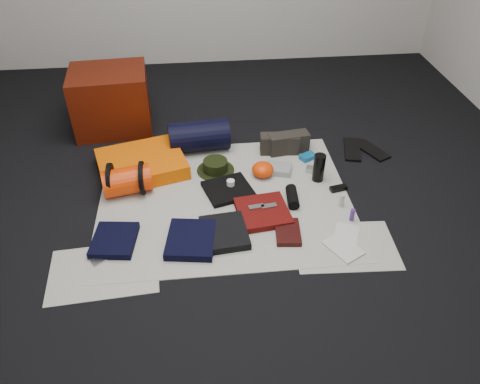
{
  "coord_description": "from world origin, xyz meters",
  "views": [
    {
      "loc": [
        -0.15,
        -2.34,
        1.9
      ],
      "look_at": [
        0.09,
        -0.06,
        0.1
      ],
      "focal_mm": 35.0,
      "sensor_mm": 36.0,
      "label": 1
    }
  ],
  "objects": [
    {
      "name": "orange_stuff_sack",
      "position": [
        0.28,
        0.23,
        0.05
      ],
      "size": [
        0.17,
        0.17,
        0.1
      ],
      "primitive_type": "ellipsoid",
      "rotation": [
        0.0,
        0.0,
        0.13
      ],
      "color": "#E43403",
      "rests_on": "newspaper_mat"
    },
    {
      "name": "stuff_sack",
      "position": [
        -0.62,
        0.14,
        0.1
      ],
      "size": [
        0.34,
        0.24,
        0.18
      ],
      "primitive_type": "cylinder",
      "rotation": [
        0.0,
        1.57,
        0.22
      ],
      "color": "#E43403",
      "rests_on": "newspaper_mat"
    },
    {
      "name": "map_booklet",
      "position": [
        0.63,
        -0.52,
        0.01
      ],
      "size": [
        0.23,
        0.26,
        0.01
      ],
      "primitive_type": "cube",
      "rotation": [
        0.0,
        0.0,
        0.51
      ],
      "color": "beige",
      "rests_on": "newspaper_mat"
    },
    {
      "name": "first_aid_pouch",
      "position": [
        0.39,
        0.26,
        0.03
      ],
      "size": [
        0.2,
        0.18,
        0.04
      ],
      "primitive_type": "cube",
      "rotation": [
        0.0,
        0.0,
        -0.29
      ],
      "color": "gray",
      "rests_on": "newspaper_mat"
    },
    {
      "name": "sack_strap_right",
      "position": [
        -0.52,
        0.14,
        0.11
      ],
      "size": [
        0.02,
        0.22,
        0.22
      ],
      "primitive_type": "cylinder",
      "rotation": [
        0.0,
        1.57,
        0.0
      ],
      "color": "black",
      "rests_on": "newspaper_mat"
    },
    {
      "name": "cyan_case",
      "position": [
        0.63,
        0.39,
        0.02
      ],
      "size": [
        0.13,
        0.12,
        0.04
      ],
      "primitive_type": "cube",
      "rotation": [
        0.0,
        0.0,
        0.51
      ],
      "color": "#0E5689",
      "rests_on": "newspaper_mat"
    },
    {
      "name": "navy_duffel",
      "position": [
        -0.14,
        0.6,
        0.12
      ],
      "size": [
        0.45,
        0.27,
        0.23
      ],
      "primitive_type": "cylinder",
      "rotation": [
        0.0,
        1.57,
        0.09
      ],
      "color": "black",
      "rests_on": "newspaper_mat"
    },
    {
      "name": "floor",
      "position": [
        0.0,
        0.0,
        -0.01
      ],
      "size": [
        4.5,
        4.5,
        0.02
      ],
      "primitive_type": "cube",
      "color": "black",
      "rests_on": "ground"
    },
    {
      "name": "newspaper_sheet_front_left",
      "position": [
        -0.7,
        -0.55,
        0.0
      ],
      "size": [
        0.61,
        0.44,
        0.0
      ],
      "primitive_type": "cube",
      "rotation": [
        0.0,
        0.0,
        0.07
      ],
      "color": "beige",
      "rests_on": "floor"
    },
    {
      "name": "flip_flop_right",
      "position": [
        1.12,
        0.46,
        0.01
      ],
      "size": [
        0.23,
        0.32,
        0.02
      ],
      "primitive_type": "cube",
      "rotation": [
        0.0,
        0.0,
        0.46
      ],
      "color": "black",
      "rests_on": "floor"
    },
    {
      "name": "newspaper_sheet_front_right",
      "position": [
        0.65,
        -0.5,
        0.0
      ],
      "size": [
        0.6,
        0.43,
        0.0
      ],
      "primitive_type": "cube",
      "rotation": [
        0.0,
        0.0,
        -0.05
      ],
      "color": "beige",
      "rests_on": "floor"
    },
    {
      "name": "trousers_navy_b",
      "position": [
        -0.22,
        -0.38,
        0.03
      ],
      "size": [
        0.31,
        0.34,
        0.05
      ],
      "primitive_type": "cube",
      "rotation": [
        0.0,
        0.0,
        -0.15
      ],
      "color": "black",
      "rests_on": "newspaper_mat"
    },
    {
      "name": "boonie_crown",
      "position": [
        -0.04,
        0.32,
        0.05
      ],
      "size": [
        0.17,
        0.17,
        0.07
      ],
      "primitive_type": "cylinder",
      "color": "black",
      "rests_on": "boonie_brim"
    },
    {
      "name": "compact_camera",
      "position": [
        0.63,
        0.23,
        0.02
      ],
      "size": [
        0.11,
        0.09,
        0.04
      ],
      "primitive_type": "cube",
      "rotation": [
        0.0,
        0.0,
        -0.37
      ],
      "color": "#ABAAAF",
      "rests_on": "newspaper_mat"
    },
    {
      "name": "energy_bar_a",
      "position": [
        0.18,
        -0.16,
        0.05
      ],
      "size": [
        0.1,
        0.05,
        0.01
      ],
      "primitive_type": "cube",
      "rotation": [
        0.0,
        0.0,
        0.14
      ],
      "color": "#ABAAAF",
      "rests_on": "red_shirt"
    },
    {
      "name": "sunglasses",
      "position": [
        0.75,
        0.01,
        0.02
      ],
      "size": [
        0.12,
        0.07,
        0.03
      ],
      "primitive_type": "cube",
      "rotation": [
        0.0,
        0.0,
        0.21
      ],
      "color": "black",
      "rests_on": "newspaper_mat"
    },
    {
      "name": "red_shirt",
      "position": [
        0.22,
        -0.18,
        0.03
      ],
      "size": [
        0.34,
        0.34,
        0.04
      ],
      "primitive_type": "cube",
      "rotation": [
        0.0,
        0.0,
        0.12
      ],
      "color": "#530B09",
      "rests_on": "newspaper_mat"
    },
    {
      "name": "sleeping_pad",
      "position": [
        -0.55,
        0.38,
        0.06
      ],
      "size": [
        0.67,
        0.6,
        0.1
      ],
      "primitive_type": "cube",
      "rotation": [
        0.0,
        0.0,
        0.27
      ],
      "color": "#F06102",
      "rests_on": "newspaper_mat"
    },
    {
      "name": "hiking_boot_left",
      "position": [
        0.44,
        0.51,
        0.08
      ],
      "size": [
        0.29,
        0.13,
        0.14
      ],
      "primitive_type": "cube",
      "rotation": [
        0.0,
        0.0,
        -0.08
      ],
      "color": "#28251F",
      "rests_on": "newspaper_mat"
    },
    {
      "name": "key_cluster",
      "position": [
        -0.74,
        -0.47,
        0.01
      ],
      "size": [
        0.1,
        0.1,
        0.01
      ],
      "primitive_type": "cube",
      "rotation": [
        0.0,
        0.0,
        0.61
      ],
      "color": "#ABAAAF",
      "rests_on": "newspaper_mat"
    },
    {
      "name": "hiking_boot_right",
      "position": [
        0.51,
        0.51,
        0.08
      ],
      "size": [
        0.31,
        0.15,
        0.15
      ],
      "primitive_type": "cube",
      "rotation": [
        0.0,
        0.0,
        0.14
      ],
      "color": "#28251F",
      "rests_on": "newspaper_mat"
    },
    {
      "name": "trousers_charcoal",
      "position": [
        -0.03,
        -0.34,
        0.03
      ],
      "size": [
        0.29,
        0.32,
        0.05
      ],
      "primitive_type": "cube",
      "rotation": [
        0.0,
        0.0,
        0.1
      ],
      "color": "black",
      "rests_on": "newspaper_mat"
    },
    {
      "name": "paperback_book",
      "position": [
        0.34,
        -0.37,
        0.02
      ],
      "size": [
        0.16,
        0.23,
        0.03
      ],
      "primitive_type": "cube",
      "rotation": [
        0.0,
        0.0,
        -0.1
      ],
      "color": "black",
      "rests_on": "newspaper_mat"
    },
    {
      "name": "speaker",
      "position": [
        0.43,
        -0.07,
        0.04
      ],
      "size": [
        0.09,
        0.19,
        0.07
      ],
      "primitive_type": "cylinder",
      "rotation": [
        1.57,
        0.0,
        -0.08
      ],
      "color": "black",
      "rests_on": "newspaper_mat"
    },
    {
      "name": "toiletry_purple",
      "position": [
        0.75,
        -0.29,
        0.05
      ],
      "size": [
        0.03,
        0.03,
        0.08
      ],
      "primitive_type": "cylinder",
      "rotation": [
        0.0,
        0.0,
        0.18
      ],
      "color": "#4C2474",
      "rests_on": "newspaper_mat"
    },
    {
      "name": "sack_strap_left",
      "position": [
        -0.72,
        0.14,
        0.11
      ],
      "size": [
        0.02,
        0.22,
        0.22
      ],
      "primitive_type": "cylinder",
      "rotation": [
        0.0,
        1.57,
        0.0
      ],
      "color": "black",
      "rests_on": "newspaper_mat"
    },
    {
      "name": "newspaper_mat",
      "position": [
        0.0,
        0.0,
        0.0
      ],
      "size": [
        1.6,
        1.3,
        0.01
      ],
      "primitive_type": "cube",
      "color": "beige",
      "rests_on": "floor"
    },
    {
      "name": "toiletry_clear",
      "position": [
        0.72,
        -0.15,
        0.05
      ],
      "size": [
        0.03,
        0.03,
        0.09
      ],
      "primitive_type": "cylinder",
      "rotation": [
        0.0,
        0.0,
        -0.12
      ],
      "color": "#A8ADA8",
      "rests_on": "newspaper_mat"
    },
    {
      "name": "red_cabinet",
      "position": [
        -0.79,
        1.01,
        0.24
      ],
      "size": [
        0.6,
        0.51,
        0.47
      ],
      "primitive_type": "cube",
      "rotation": [
        0.0,
        0.0,
        0.08
      ],
      "color": "#501305",
      "rests_on": "floor"
    },
    {
      "name": "boonie_brim",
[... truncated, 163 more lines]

